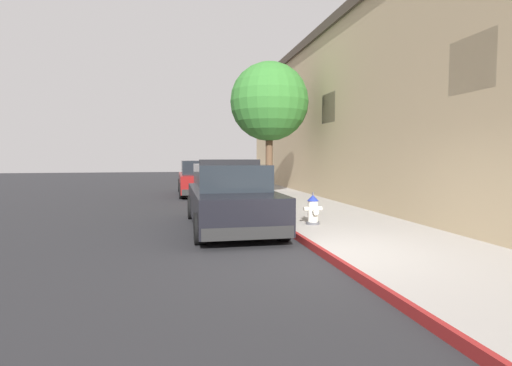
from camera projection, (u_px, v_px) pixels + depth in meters
ground_plane at (126, 204)px, 15.91m from camera, size 32.47×60.00×0.20m
sidewalk_pavement at (274, 196)px, 17.10m from camera, size 3.17×60.00×0.14m
curb_painted_edge at (236, 197)px, 16.78m from camera, size 0.08×60.00×0.14m
storefront_building at (413, 114)px, 15.98m from camera, size 7.31×26.95×6.85m
police_cruiser at (230, 198)px, 9.92m from camera, size 1.94×4.84×1.68m
parked_car_silver_ahead at (200, 178)px, 18.62m from camera, size 1.94×4.84×1.56m
fire_hydrant at (313, 210)px, 9.64m from camera, size 0.44×0.40×0.76m
street_tree at (269, 102)px, 15.82m from camera, size 3.06×3.06×5.28m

